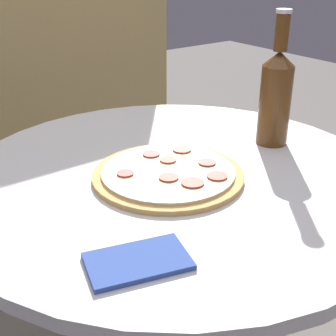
% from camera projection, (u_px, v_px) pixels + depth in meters
% --- Properties ---
extents(table, '(0.86, 0.86, 0.75)m').
position_uv_depth(table, '(173.00, 262.00, 1.02)').
color(table, silver).
rests_on(table, ground_plane).
extents(fence_panel, '(1.31, 0.04, 1.48)m').
position_uv_depth(fence_panel, '(10.00, 79.00, 1.61)').
color(fence_panel, tan).
rests_on(fence_panel, ground_plane).
extents(pizza, '(0.29, 0.29, 0.02)m').
position_uv_depth(pizza, '(168.00, 174.00, 0.90)').
color(pizza, tan).
rests_on(pizza, table).
extents(beer_bottle, '(0.07, 0.07, 0.29)m').
position_uv_depth(beer_bottle, '(276.00, 94.00, 1.01)').
color(beer_bottle, '#563314').
rests_on(beer_bottle, table).
extents(napkin, '(0.16, 0.12, 0.01)m').
position_uv_depth(napkin, '(138.00, 261.00, 0.66)').
color(napkin, '#334C99').
rests_on(napkin, table).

